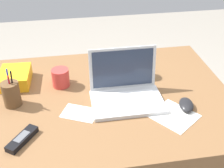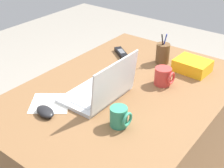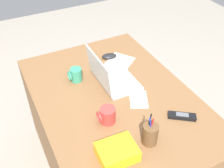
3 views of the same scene
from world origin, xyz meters
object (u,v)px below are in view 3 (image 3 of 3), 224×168
Objects in this scene: cordless_phone at (182,116)px; snack_bag at (117,152)px; computer_mouse at (109,56)px; coffee_mug_white at (76,75)px; coffee_mug_tall at (107,115)px; laptop at (111,76)px; pen_holder at (150,134)px.

snack_bag is (-0.06, 0.44, 0.02)m from cordless_phone.
coffee_mug_white is (-0.14, 0.31, 0.03)m from computer_mouse.
coffee_mug_tall is at bearing 165.37° from computer_mouse.
pen_holder is (-0.52, 0.04, 0.01)m from laptop.
snack_bag is at bearing 156.46° from laptop.
cordless_phone is (-0.46, -0.21, -0.03)m from laptop.
coffee_mug_tall is at bearing -176.66° from coffee_mug_white.
laptop is 0.23m from coffee_mug_white.
coffee_mug_tall is at bearing 30.38° from pen_holder.
snack_bag is at bearing 91.52° from pen_holder.
pen_holder is (-0.22, -0.13, 0.01)m from coffee_mug_tall.
coffee_mug_white is at bearing -2.94° from snack_bag.
pen_holder reaches higher than snack_bag.
computer_mouse is 0.34m from coffee_mug_white.
coffee_mug_tall is (-0.30, 0.17, 0.00)m from laptop.
snack_bag reaches higher than cordless_phone.
coffee_mug_white is 0.71m from cordless_phone.
laptop is 0.28m from computer_mouse.
cordless_phone is at bearing -112.95° from coffee_mug_tall.
pen_holder reaches higher than cordless_phone.
computer_mouse is 0.79m from pen_holder.
laptop reaches higher than coffee_mug_white.
cordless_phone is 0.45m from snack_bag.
coffee_mug_tall is at bearing -14.19° from snack_bag.
coffee_mug_white is 0.66m from pen_holder.
coffee_mug_white is at bearing 126.35° from computer_mouse.
pen_holder reaches higher than computer_mouse.
laptop reaches higher than snack_bag.
snack_bag is at bearing 168.92° from computer_mouse.
pen_holder is at bearing -166.41° from coffee_mug_white.
coffee_mug_white is at bearing 58.45° from laptop.
computer_mouse is at bearing -11.23° from pen_holder.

